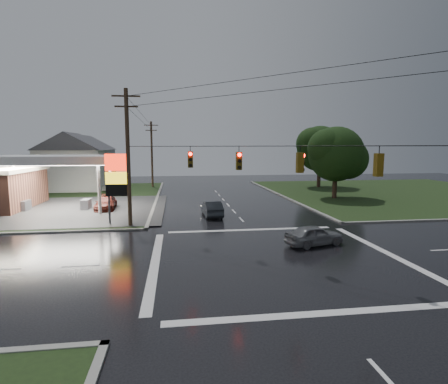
{
  "coord_description": "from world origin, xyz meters",
  "views": [
    {
      "loc": [
        -5.75,
        -19.23,
        6.44
      ],
      "look_at": [
        -2.09,
        7.23,
        3.0
      ],
      "focal_mm": 28.0,
      "sensor_mm": 36.0,
      "label": 1
    }
  ],
  "objects": [
    {
      "name": "ground",
      "position": [
        0.0,
        0.0,
        0.0
      ],
      "size": [
        120.0,
        120.0,
        0.0
      ],
      "primitive_type": "plane",
      "color": "black",
      "rests_on": "ground"
    },
    {
      "name": "grass_nw",
      "position": [
        -26.0,
        26.0,
        0.04
      ],
      "size": [
        36.0,
        36.0,
        0.08
      ],
      "primitive_type": "cube",
      "color": "black",
      "rests_on": "ground"
    },
    {
      "name": "grass_ne",
      "position": [
        26.0,
        26.0,
        0.04
      ],
      "size": [
        36.0,
        36.0,
        0.08
      ],
      "primitive_type": "cube",
      "color": "black",
      "rests_on": "ground"
    },
    {
      "name": "pylon_sign",
      "position": [
        -10.5,
        10.5,
        4.01
      ],
      "size": [
        2.0,
        0.35,
        6.0
      ],
      "color": "#59595E",
      "rests_on": "ground"
    },
    {
      "name": "utility_pole_nw",
      "position": [
        -9.5,
        9.5,
        5.72
      ],
      "size": [
        2.2,
        0.32,
        11.0
      ],
      "color": "#382619",
      "rests_on": "ground"
    },
    {
      "name": "utility_pole_n",
      "position": [
        -9.5,
        38.0,
        5.47
      ],
      "size": [
        2.2,
        0.32,
        10.5
      ],
      "color": "#382619",
      "rests_on": "ground"
    },
    {
      "name": "traffic_signals",
      "position": [
        0.02,
        -0.02,
        6.48
      ],
      "size": [
        26.87,
        26.87,
        1.47
      ],
      "color": "black",
      "rests_on": "ground"
    },
    {
      "name": "house_near",
      "position": [
        -20.95,
        36.0,
        4.41
      ],
      "size": [
        11.05,
        8.48,
        8.6
      ],
      "color": "silver",
      "rests_on": "ground"
    },
    {
      "name": "house_far",
      "position": [
        -21.95,
        48.0,
        4.41
      ],
      "size": [
        11.05,
        8.48,
        8.6
      ],
      "color": "silver",
      "rests_on": "ground"
    },
    {
      "name": "tree_ne_near",
      "position": [
        14.14,
        21.99,
        5.56
      ],
      "size": [
        7.99,
        6.8,
        8.98
      ],
      "color": "black",
      "rests_on": "ground"
    },
    {
      "name": "tree_ne_far",
      "position": [
        17.15,
        33.99,
        6.18
      ],
      "size": [
        8.46,
        7.2,
        9.8
      ],
      "color": "black",
      "rests_on": "ground"
    },
    {
      "name": "car_north",
      "position": [
        -2.46,
        12.86,
        0.73
      ],
      "size": [
        1.81,
        4.51,
        1.46
      ],
      "primitive_type": "imported",
      "rotation": [
        0.0,
        0.0,
        3.2
      ],
      "color": "#212529",
      "rests_on": "ground"
    },
    {
      "name": "car_crossing",
      "position": [
        3.22,
        2.2,
        0.68
      ],
      "size": [
        4.25,
        2.59,
        1.35
      ],
      "primitive_type": "imported",
      "rotation": [
        0.0,
        0.0,
        1.84
      ],
      "color": "slate",
      "rests_on": "ground"
    },
    {
      "name": "car_pump",
      "position": [
        -13.0,
        17.85,
        0.69
      ],
      "size": [
        2.18,
        4.82,
        1.37
      ],
      "primitive_type": "imported",
      "rotation": [
        0.0,
        0.0,
        0.06
      ],
      "color": "#4C1811",
      "rests_on": "ground"
    }
  ]
}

